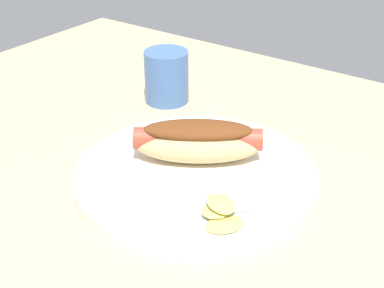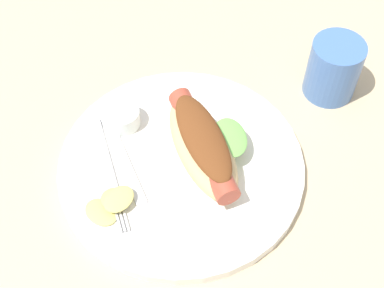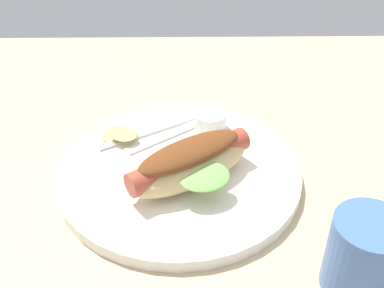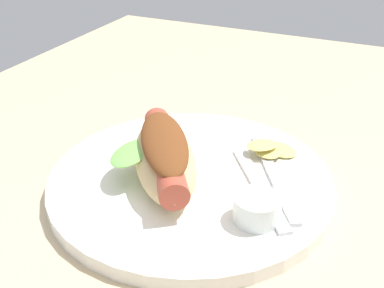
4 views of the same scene
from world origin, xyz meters
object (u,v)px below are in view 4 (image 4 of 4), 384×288
at_px(sauce_ramekin, 257,209).
at_px(chips_pile, 271,149).
at_px(plate, 187,180).
at_px(fork, 274,177).
at_px(knife, 261,184).
at_px(hot_dog, 164,155).

relative_size(sauce_ramekin, chips_pile, 0.67).
relative_size(plate, chips_pile, 4.60).
height_order(fork, knife, same).
bearing_deg(hot_dog, sauce_ramekin, -138.68).
bearing_deg(chips_pile, hot_dog, 136.20).
xyz_separation_m(hot_dog, fork, (0.05, -0.11, -0.03)).
height_order(fork, chips_pile, chips_pile).
height_order(hot_dog, fork, hot_dog).
height_order(plate, chips_pile, chips_pile).
distance_m(hot_dog, sauce_ramekin, 0.12).
relative_size(plate, fork, 2.01).
distance_m(plate, sauce_ramekin, 0.10).
distance_m(sauce_ramekin, chips_pile, 0.13).
xyz_separation_m(hot_dog, sauce_ramekin, (-0.03, -0.11, -0.01)).
bearing_deg(chips_pile, sauce_ramekin, -169.58).
bearing_deg(sauce_ramekin, plate, 64.88).
distance_m(hot_dog, chips_pile, 0.13).
height_order(hot_dog, chips_pile, hot_dog).
bearing_deg(fork, chips_pile, -9.14).
height_order(plate, knife, knife).
relative_size(sauce_ramekin, knife, 0.29).
height_order(sauce_ramekin, knife, sauce_ramekin).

